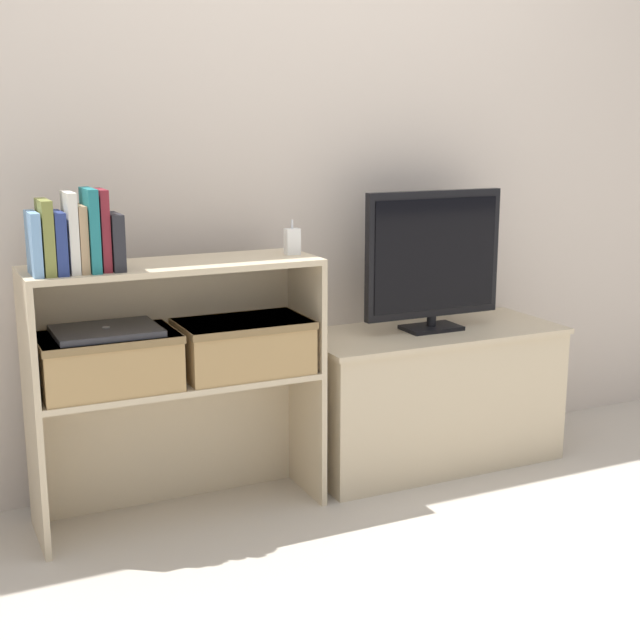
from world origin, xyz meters
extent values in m
plane|color=#BCB2A3|center=(0.00, 0.00, 0.00)|extent=(16.00, 16.00, 0.00)
cube|color=beige|center=(0.00, 0.47, 1.20)|extent=(10.00, 0.05, 2.40)
cube|color=#CCB793|center=(0.51, 0.22, 0.26)|extent=(1.00, 0.43, 0.52)
cube|color=#CCB793|center=(0.51, 0.22, 0.53)|extent=(1.02, 0.45, 0.02)
cube|color=black|center=(0.51, 0.22, 0.54)|extent=(0.22, 0.14, 0.01)
cylinder|color=black|center=(0.51, 0.22, 0.57)|extent=(0.04, 0.04, 0.04)
cube|color=black|center=(0.51, 0.22, 0.83)|extent=(0.57, 0.03, 0.48)
cube|color=black|center=(0.51, 0.20, 0.83)|extent=(0.53, 0.00, 0.42)
cube|color=#CCB793|center=(-1.00, 0.15, 0.24)|extent=(0.02, 0.31, 0.49)
cube|color=#CCB793|center=(-0.06, 0.15, 0.24)|extent=(0.02, 0.31, 0.49)
cube|color=#CCB793|center=(-0.53, 0.30, 0.24)|extent=(0.92, 0.02, 0.49)
cube|color=#CCB793|center=(-0.53, 0.15, 0.48)|extent=(0.92, 0.31, 0.02)
cube|color=#CCB793|center=(-1.00, 0.15, 0.68)|extent=(0.02, 0.31, 0.39)
cube|color=#CCB793|center=(-0.06, 0.15, 0.68)|extent=(0.02, 0.31, 0.39)
cube|color=#CCB793|center=(-0.53, 0.30, 0.68)|extent=(0.92, 0.02, 0.39)
cube|color=#CCB793|center=(-0.53, 0.15, 0.87)|extent=(0.92, 0.31, 0.02)
cube|color=#709ECC|center=(-0.96, 0.10, 0.97)|extent=(0.03, 0.15, 0.19)
cube|color=olive|center=(-0.93, 0.10, 0.99)|extent=(0.03, 0.15, 0.22)
cube|color=navy|center=(-0.89, 0.10, 0.97)|extent=(0.03, 0.15, 0.19)
cube|color=silver|center=(-0.86, 0.10, 1.00)|extent=(0.03, 0.13, 0.24)
cube|color=tan|center=(-0.83, 0.10, 0.98)|extent=(0.02, 0.13, 0.20)
cube|color=#1E7075|center=(-0.80, 0.10, 1.00)|extent=(0.03, 0.15, 0.25)
cube|color=maroon|center=(-0.76, 0.10, 1.00)|extent=(0.03, 0.13, 0.25)
cube|color=#232328|center=(-0.73, 0.10, 0.96)|extent=(0.04, 0.15, 0.17)
cube|color=white|center=(-0.11, 0.15, 0.92)|extent=(0.05, 0.04, 0.09)
cylinder|color=silver|center=(-0.11, 0.15, 0.98)|extent=(0.01, 0.01, 0.03)
cube|color=tan|center=(-0.76, 0.14, 0.58)|extent=(0.43, 0.27, 0.18)
cube|color=olive|center=(-0.76, 0.14, 0.66)|extent=(0.44, 0.28, 0.02)
cube|color=tan|center=(-0.30, 0.14, 0.58)|extent=(0.43, 0.27, 0.18)
cube|color=olive|center=(-0.30, 0.14, 0.66)|extent=(0.44, 0.28, 0.02)
cube|color=#2D2D33|center=(-0.76, 0.14, 0.68)|extent=(0.33, 0.25, 0.02)
cylinder|color=#99999E|center=(-0.76, 0.14, 0.69)|extent=(0.02, 0.02, 0.00)
camera|label=1|loc=(-1.32, -2.63, 1.33)|focal=50.00mm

